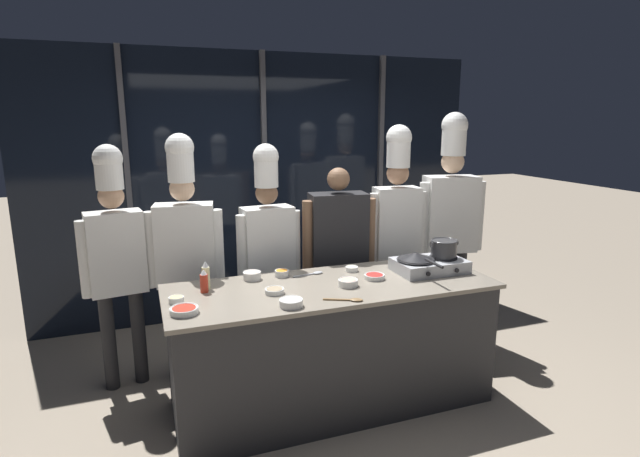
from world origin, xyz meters
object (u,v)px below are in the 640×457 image
object	(u,v)px
serving_spoon_slotted	(351,300)
person_guest	(338,245)
prep_bowl_shrimp	(348,282)
prep_bowl_mushrooms	(275,291)
frying_pan	(416,256)
prep_bowl_rice	(291,302)
serving_spoon_solid	(314,273)
prep_bowl_bell_pepper	(374,276)
portable_stove	(429,265)
prep_bowl_chili_flakes	(184,310)
stock_pot	(444,248)
chef_pastry	(396,219)
prep_bowl_chicken	(252,275)
prep_bowl_ginger	(176,300)
chef_head	(116,250)
chef_apprentice	(450,213)
prep_bowl_noodles	(352,268)
prep_bowl_carrots	(282,273)
squeeze_bottle_chili	(204,281)
squeeze_bottle_oil	(206,276)
chef_sous	(185,243)
chef_line	(268,242)

from	to	relation	value
serving_spoon_slotted	person_guest	distance (m)	1.11
prep_bowl_shrimp	prep_bowl_mushrooms	size ratio (longest dim) A/B	1.06
frying_pan	prep_bowl_rice	distance (m)	1.13
prep_bowl_mushrooms	serving_spoon_slotted	world-z (taller)	prep_bowl_mushrooms
serving_spoon_solid	prep_bowl_bell_pepper	bearing A→B (deg)	-33.58
person_guest	portable_stove	bearing A→B (deg)	131.05
prep_bowl_chili_flakes	prep_bowl_bell_pepper	world-z (taller)	prep_bowl_chili_flakes
prep_bowl_chili_flakes	prep_bowl_rice	size ratio (longest dim) A/B	1.16
portable_stove	frying_pan	world-z (taller)	frying_pan
stock_pot	chef_pastry	xyz separation A→B (m)	(-0.04, 0.69, 0.10)
portable_stove	prep_bowl_chicken	distance (m)	1.34
prep_bowl_ginger	chef_head	bearing A→B (deg)	114.76
chef_apprentice	stock_pot	bearing A→B (deg)	63.78
prep_bowl_noodles	prep_bowl_carrots	size ratio (longest dim) A/B	0.94
prep_bowl_noodles	chef_pastry	bearing A→B (deg)	37.05
prep_bowl_chili_flakes	person_guest	distance (m)	1.63
serving_spoon_slotted	serving_spoon_solid	size ratio (longest dim) A/B	1.00
chef_apprentice	squeeze_bottle_chili	bearing A→B (deg)	24.24
serving_spoon_slotted	person_guest	bearing A→B (deg)	72.34
serving_spoon_solid	prep_bowl_ginger	bearing A→B (deg)	-165.15
squeeze_bottle_chili	prep_bowl_noodles	distance (m)	1.12
squeeze_bottle_oil	prep_bowl_rice	distance (m)	0.68
squeeze_bottle_oil	prep_bowl_bell_pepper	bearing A→B (deg)	-9.58
chef_sous	chef_apprentice	distance (m)	2.35
serving_spoon_solid	chef_apprentice	world-z (taller)	chef_apprentice
prep_bowl_noodles	serving_spoon_solid	distance (m)	0.30
prep_bowl_noodles	chef_line	distance (m)	0.74
portable_stove	chef_sous	distance (m)	1.88
squeeze_bottle_oil	prep_bowl_chicken	bearing A→B (deg)	15.42
person_guest	serving_spoon_slotted	bearing A→B (deg)	78.75
prep_bowl_mushrooms	chef_pastry	size ratio (longest dim) A/B	0.07
prep_bowl_mushrooms	prep_bowl_bell_pepper	bearing A→B (deg)	3.77
prep_bowl_chicken	chef_pastry	bearing A→B (deg)	16.62
squeeze_bottle_chili	prep_bowl_chicken	size ratio (longest dim) A/B	1.21
prep_bowl_shrimp	chef_line	bearing A→B (deg)	114.27
stock_pot	prep_bowl_shrimp	distance (m)	0.85
prep_bowl_chili_flakes	prep_bowl_carrots	bearing A→B (deg)	33.46
prep_bowl_shrimp	chef_apprentice	world-z (taller)	chef_apprentice
prep_bowl_ginger	prep_bowl_bell_pepper	xyz separation A→B (m)	(1.39, 0.02, -0.00)
chef_line	prep_bowl_carrots	bearing A→B (deg)	83.02
squeeze_bottle_oil	prep_bowl_carrots	world-z (taller)	squeeze_bottle_oil
prep_bowl_noodles	prep_bowl_bell_pepper	bearing A→B (deg)	-70.48
prep_bowl_noodles	prep_bowl_bell_pepper	distance (m)	0.24
prep_bowl_mushrooms	prep_bowl_chicken	distance (m)	0.35
prep_bowl_mushrooms	frying_pan	bearing A→B (deg)	3.27
prep_bowl_ginger	chef_line	bearing A→B (deg)	43.52
chef_head	chef_line	xyz separation A→B (m)	(1.15, -0.05, -0.03)
serving_spoon_slotted	prep_bowl_chicken	bearing A→B (deg)	127.90
prep_bowl_noodles	chef_line	world-z (taller)	chef_line
squeeze_bottle_oil	prep_bowl_chicken	xyz separation A→B (m)	(0.34, 0.09, -0.06)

